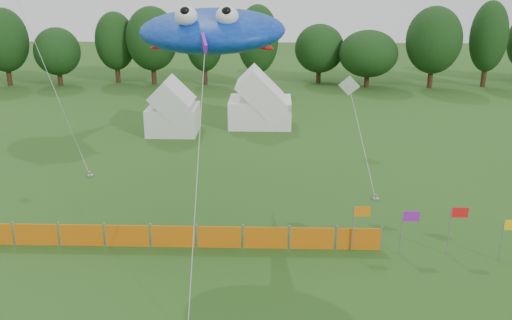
{
  "coord_description": "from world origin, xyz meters",
  "views": [
    {
      "loc": [
        0.57,
        -12.7,
        11.57
      ],
      "look_at": [
        0.0,
        6.0,
        5.2
      ],
      "focal_mm": 40.0,
      "sensor_mm": 36.0,
      "label": 1
    }
  ],
  "objects_px": {
    "tent_right": "(260,103)",
    "barrier_fence": "(173,236)",
    "tent_left": "(173,111)",
    "stingray_kite": "(213,30)"
  },
  "relations": [
    {
      "from": "tent_right",
      "to": "barrier_fence",
      "type": "height_order",
      "value": "tent_right"
    },
    {
      "from": "barrier_fence",
      "to": "tent_left",
      "type": "bearing_deg",
      "value": 99.45
    },
    {
      "from": "tent_left",
      "to": "tent_right",
      "type": "relative_size",
      "value": 0.76
    },
    {
      "from": "tent_right",
      "to": "stingray_kite",
      "type": "distance_m",
      "value": 19.47
    },
    {
      "from": "tent_left",
      "to": "barrier_fence",
      "type": "distance_m",
      "value": 18.29
    },
    {
      "from": "barrier_fence",
      "to": "stingray_kite",
      "type": "bearing_deg",
      "value": 52.67
    },
    {
      "from": "barrier_fence",
      "to": "stingray_kite",
      "type": "xyz_separation_m",
      "value": [
        1.71,
        2.24,
        8.54
      ]
    },
    {
      "from": "barrier_fence",
      "to": "stingray_kite",
      "type": "relative_size",
      "value": 1.05
    },
    {
      "from": "tent_left",
      "to": "tent_right",
      "type": "height_order",
      "value": "tent_right"
    },
    {
      "from": "tent_right",
      "to": "stingray_kite",
      "type": "height_order",
      "value": "stingray_kite"
    }
  ]
}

